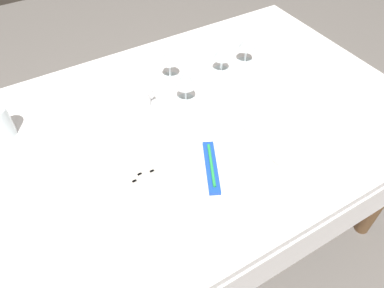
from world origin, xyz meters
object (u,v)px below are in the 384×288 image
at_px(fork_inner, 149,190).
at_px(coffee_cup_left, 141,98).
at_px(wine_glass_left, 185,80).
at_px(spoon_soup, 253,141).
at_px(drink_tumbler, 1,124).
at_px(wine_glass_right, 222,53).
at_px(dinner_plate, 211,170).
at_px(fork_outer, 161,185).
at_px(wine_glass_centre, 247,43).
at_px(wine_glass_far, 169,57).
at_px(toothbrush_package, 211,167).
at_px(dinner_knife, 250,149).
at_px(fork_salad, 142,194).

distance_m(fork_inner, coffee_cup_left, 0.39).
bearing_deg(wine_glass_left, coffee_cup_left, 163.55).
xyz_separation_m(spoon_soup, wine_glass_left, (-0.09, 0.31, 0.09)).
distance_m(wine_glass_left, drink_tumbler, 0.66).
distance_m(spoon_soup, coffee_cup_left, 0.44).
relative_size(wine_glass_left, wine_glass_right, 1.11).
xyz_separation_m(dinner_plate, fork_inner, (-0.20, 0.04, -0.01)).
bearing_deg(coffee_cup_left, dinner_plate, -81.74).
distance_m(fork_outer, drink_tumbler, 0.60).
bearing_deg(coffee_cup_left, wine_glass_centre, 4.61).
relative_size(fork_inner, wine_glass_far, 1.62).
xyz_separation_m(toothbrush_package, drink_tumbler, (-0.53, 0.51, 0.03)).
bearing_deg(wine_glass_centre, fork_outer, -146.80).
bearing_deg(spoon_soup, wine_glass_centre, 57.21).
relative_size(dinner_plate, wine_glass_right, 2.19).
bearing_deg(drink_tumbler, fork_outer, -52.47).
relative_size(dinner_knife, wine_glass_centre, 1.74).
height_order(wine_glass_centre, wine_glass_right, wine_glass_centre).
distance_m(dinner_knife, wine_glass_centre, 0.52).
relative_size(fork_outer, wine_glass_centre, 1.66).
distance_m(fork_inner, fork_salad, 0.03).
xyz_separation_m(spoon_soup, wine_glass_far, (-0.07, 0.47, 0.10)).
relative_size(toothbrush_package, fork_inner, 0.89).
bearing_deg(drink_tumbler, coffee_cup_left, -13.27).
relative_size(toothbrush_package, wine_glass_far, 1.43).
bearing_deg(fork_salad, dinner_plate, -7.61).
distance_m(fork_outer, wine_glass_centre, 0.75).
height_order(fork_outer, fork_salad, same).
relative_size(spoon_soup, wine_glass_right, 1.65).
bearing_deg(fork_salad, coffee_cup_left, 64.90).
distance_m(dinner_knife, wine_glass_far, 0.50).
distance_m(dinner_knife, drink_tumbler, 0.85).
xyz_separation_m(fork_outer, wine_glass_far, (0.29, 0.47, 0.10)).
bearing_deg(fork_outer, wine_glass_far, 58.64).
distance_m(toothbrush_package, dinner_knife, 0.17).
bearing_deg(spoon_soup, fork_salad, -178.72).
height_order(fork_salad, coffee_cup_left, coffee_cup_left).
distance_m(toothbrush_package, drink_tumbler, 0.73).
distance_m(fork_outer, fork_salad, 0.06).
relative_size(dinner_plate, fork_inner, 1.20).
bearing_deg(toothbrush_package, wine_glass_centre, 43.98).
xyz_separation_m(spoon_soup, wine_glass_centre, (0.26, 0.40, 0.09)).
xyz_separation_m(fork_outer, wine_glass_centre, (0.62, 0.41, 0.09)).
height_order(dinner_plate, fork_inner, dinner_plate).
bearing_deg(wine_glass_left, dinner_plate, -107.06).
relative_size(fork_inner, coffee_cup_left, 2.31).
xyz_separation_m(wine_glass_left, wine_glass_right, (0.22, 0.09, -0.01)).
distance_m(wine_glass_left, wine_glass_far, 0.16).
height_order(wine_glass_left, drink_tumbler, wine_glass_left).
height_order(fork_inner, fork_salad, same).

